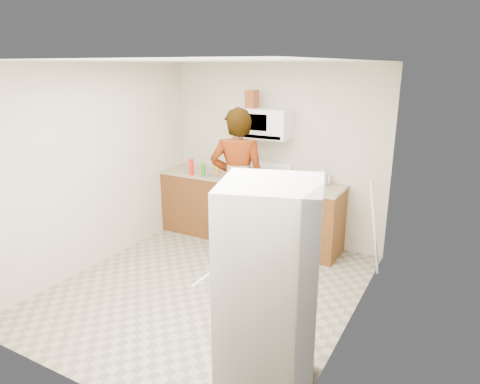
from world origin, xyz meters
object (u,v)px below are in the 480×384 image
Objects in this scene: microwave at (263,123)px; person at (238,184)px; saucepan at (250,169)px; kettle at (322,178)px; gas_range at (258,210)px; fridge at (269,293)px.

person is at bearing -94.50° from microwave.
person reaches higher than saucepan.
saucepan is (-1.07, 0.00, -0.00)m from kettle.
gas_range reaches higher than saucepan.
fridge is (1.38, -2.73, -0.85)m from microwave.
microwave is at bearing 167.12° from kettle.
person is 0.69m from saucepan.
fridge is 7.00× the size of saucepan.
kettle is at bearing 10.30° from gas_range.
person is 11.04× the size of kettle.
fridge is at bearing -60.00° from saucepan.
microwave is 0.96m from person.
microwave is 0.71m from saucepan.
microwave reaches higher than saucepan.
fridge is 9.53× the size of kettle.
kettle reaches higher than saucepan.
person reaches higher than fridge.
microwave is 0.45× the size of fridge.
microwave is at bearing -8.39° from saucepan.
fridge reaches higher than saucepan.
person is 8.11× the size of saucepan.
gas_range is 1.03m from kettle.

